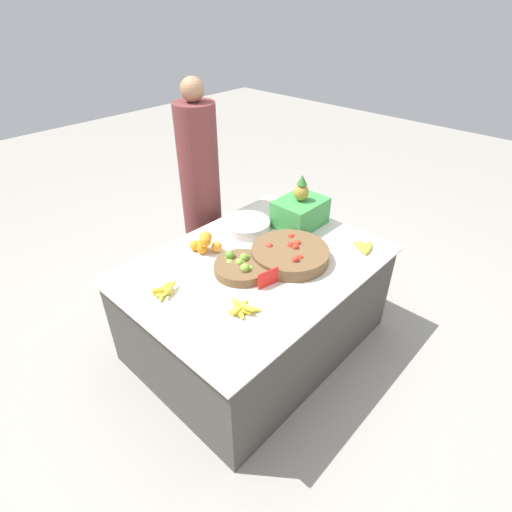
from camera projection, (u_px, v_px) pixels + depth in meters
The scene contains 12 objects.
ground_plane at pixel (256, 340), 2.79m from camera, with size 12.00×12.00×0.00m, color #A39E93.
market_table at pixel (256, 304), 2.61m from camera, with size 1.56×1.15×0.66m.
lime_bowl at pixel (241, 266), 2.34m from camera, with size 0.33×0.33×0.10m.
tomato_basket at pixel (290, 254), 2.43m from camera, with size 0.48×0.48×0.11m.
orange_pile at pixel (205, 243), 2.50m from camera, with size 0.15×0.18×0.13m.
metal_bowl at pixel (246, 225), 2.74m from camera, with size 0.33×0.33×0.07m.
price_sign at pixel (268, 278), 2.21m from camera, with size 0.13×0.03×0.10m.
produce_crate at pixel (300, 211), 2.76m from camera, with size 0.34×0.27×0.37m.
banana_bunch_back_center at pixel (242, 308), 2.05m from camera, with size 0.16×0.16×0.06m.
banana_bunch_front_center at pixel (364, 247), 2.54m from camera, with size 0.17×0.15×0.03m.
banana_bunch_front_right at pixel (164, 290), 2.17m from camera, with size 0.17×0.13×0.05m.
vendor_person at pixel (201, 196), 3.02m from camera, with size 0.29×0.29×1.58m.
Camera 1 is at (-1.45, -1.36, 2.05)m, focal length 28.00 mm.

